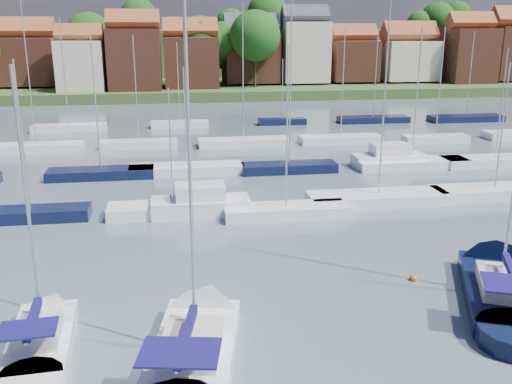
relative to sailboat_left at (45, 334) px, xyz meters
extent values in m
plane|color=#3E4D55|center=(12.88, 36.21, -0.37)|extent=(260.00, 260.00, 0.00)
cube|color=white|center=(0.06, -0.87, -0.12)|extent=(2.83, 6.01, 1.20)
cone|color=white|center=(-0.19, 2.79, -0.12)|extent=(2.63, 3.01, 2.44)
cube|color=beige|center=(0.09, -1.27, 0.83)|extent=(1.87, 2.55, 0.70)
cylinder|color=#B2B2B7|center=(0.03, -0.46, 5.91)|extent=(0.14, 0.14, 10.85)
cylinder|color=#B2B2B7|center=(0.14, -2.09, 1.68)|extent=(0.32, 3.25, 0.10)
cube|color=#141052|center=(0.14, -2.09, 1.83)|extent=(0.51, 3.11, 0.35)
cube|color=#141052|center=(0.21, -3.14, 1.98)|extent=(2.17, 1.60, 0.08)
cube|color=white|center=(6.27, -2.58, -0.12)|extent=(4.59, 8.20, 1.20)
cone|color=white|center=(7.15, 2.18, -0.12)|extent=(3.86, 4.29, 3.23)
cube|color=beige|center=(6.17, -3.11, 0.83)|extent=(2.81, 3.59, 0.70)
cylinder|color=#B2B2B7|center=(6.37, -2.05, 7.65)|extent=(0.14, 0.14, 14.34)
cylinder|color=#B2B2B7|center=(5.97, -4.16, 1.68)|extent=(0.88, 4.25, 0.10)
cube|color=#141052|center=(5.97, -4.16, 1.83)|extent=(1.04, 4.07, 0.35)
cube|color=#141052|center=(5.72, -5.54, 1.98)|extent=(3.05, 2.40, 0.08)
cube|color=black|center=(21.55, 0.64, -0.12)|extent=(6.49, 9.10, 1.20)
cone|color=black|center=(23.59, 5.48, -0.12)|extent=(4.81, 5.12, 3.50)
cube|color=beige|center=(21.33, 0.10, 0.83)|extent=(3.62, 4.18, 0.70)
sphere|color=#D85914|center=(18.19, 3.48, -0.37)|extent=(0.44, 0.44, 0.44)
sphere|color=beige|center=(6.60, 2.15, -0.37)|extent=(0.43, 0.43, 0.43)
cube|color=black|center=(-4.23, 16.75, -0.02)|extent=(8.01, 2.24, 1.00)
cylinder|color=#B2B2B7|center=(-4.23, 16.75, 5.56)|extent=(0.12, 0.12, 10.16)
cube|color=white|center=(5.61, 16.41, -0.02)|extent=(9.22, 2.58, 1.00)
cylinder|color=#B2B2B7|center=(5.61, 16.41, 4.57)|extent=(0.12, 0.12, 8.18)
cube|color=white|center=(13.51, 14.82, -0.02)|extent=(8.78, 2.46, 1.00)
cylinder|color=#B2B2B7|center=(13.51, 14.82, 6.01)|extent=(0.12, 0.12, 11.06)
cube|color=white|center=(21.11, 16.88, -0.02)|extent=(10.79, 3.02, 1.00)
cylinder|color=#B2B2B7|center=(21.11, 16.88, 7.92)|extent=(0.12, 0.12, 14.87)
cube|color=white|center=(30.86, 17.24, -0.02)|extent=(10.13, 2.84, 1.00)
cylinder|color=#B2B2B7|center=(30.86, 17.24, 5.28)|extent=(0.12, 0.12, 9.59)
cube|color=white|center=(7.57, 16.21, 0.13)|extent=(7.00, 2.60, 1.40)
cube|color=white|center=(7.57, 16.21, 1.23)|extent=(3.50, 2.20, 1.30)
cube|color=black|center=(-0.67, 27.85, -0.02)|extent=(9.30, 2.60, 1.00)
cylinder|color=#B2B2B7|center=(-0.67, 27.85, 6.22)|extent=(0.12, 0.12, 11.48)
cube|color=white|center=(6.94, 28.22, -0.02)|extent=(10.40, 2.91, 1.00)
cylinder|color=#B2B2B7|center=(6.94, 28.22, 4.87)|extent=(0.12, 0.12, 8.77)
cube|color=black|center=(16.36, 27.50, -0.02)|extent=(8.80, 2.46, 1.00)
cylinder|color=#B2B2B7|center=(16.36, 27.50, 7.65)|extent=(0.12, 0.12, 14.33)
cube|color=white|center=(28.28, 27.38, -0.02)|extent=(10.73, 3.00, 1.00)
cylinder|color=#B2B2B7|center=(28.28, 27.38, 6.55)|extent=(0.12, 0.12, 12.14)
cube|color=white|center=(36.70, 27.18, -0.02)|extent=(10.48, 2.93, 1.00)
cylinder|color=#B2B2B7|center=(36.70, 27.18, 5.62)|extent=(0.12, 0.12, 10.28)
cube|color=white|center=(26.34, 28.21, 0.13)|extent=(7.00, 2.60, 1.40)
cube|color=white|center=(26.34, 28.21, 1.23)|extent=(3.50, 2.20, 1.30)
cube|color=white|center=(-8.83, 40.42, -0.02)|extent=(9.71, 2.72, 1.00)
cylinder|color=#B2B2B7|center=(-8.83, 40.42, 7.92)|extent=(0.12, 0.12, 14.88)
cube|color=white|center=(2.04, 40.72, -0.02)|extent=(8.49, 2.38, 1.00)
cylinder|color=#B2B2B7|center=(2.04, 40.72, 6.14)|extent=(0.12, 0.12, 11.31)
cube|color=white|center=(13.67, 39.99, -0.02)|extent=(10.16, 2.85, 1.00)
cylinder|color=#B2B2B7|center=(13.67, 39.99, 7.78)|extent=(0.12, 0.12, 14.59)
cube|color=white|center=(25.05, 40.11, -0.02)|extent=(9.53, 2.67, 1.00)
cylinder|color=#B2B2B7|center=(25.05, 40.11, 6.44)|extent=(0.12, 0.12, 11.91)
cube|color=white|center=(36.04, 38.72, -0.02)|extent=(7.62, 2.13, 1.00)
cylinder|color=#B2B2B7|center=(36.04, 38.72, 6.55)|extent=(0.12, 0.12, 12.13)
cube|color=white|center=(-7.38, 52.77, -0.02)|extent=(9.24, 2.59, 1.00)
cylinder|color=#B2B2B7|center=(-7.38, 52.77, 7.07)|extent=(0.12, 0.12, 13.17)
cube|color=white|center=(6.80, 53.52, -0.02)|extent=(7.57, 2.12, 1.00)
cylinder|color=#B2B2B7|center=(6.80, 53.52, 5.60)|extent=(0.12, 0.12, 10.24)
cube|color=black|center=(20.76, 53.68, -0.02)|extent=(6.58, 1.84, 1.00)
cylinder|color=#B2B2B7|center=(20.76, 53.68, 4.49)|extent=(0.12, 0.12, 8.01)
cube|color=black|center=(33.82, 53.62, -0.02)|extent=(9.92, 2.78, 1.00)
cylinder|color=#B2B2B7|center=(33.82, 53.62, 5.94)|extent=(0.12, 0.12, 10.92)
cube|color=black|center=(47.16, 52.58, -0.02)|extent=(10.55, 2.95, 1.00)
cylinder|color=#B2B2B7|center=(47.16, 52.58, 6.24)|extent=(0.12, 0.12, 11.51)
cube|color=#3E5028|center=(12.88, 113.21, -0.07)|extent=(200.00, 70.00, 3.00)
cube|color=#3E5028|center=(12.88, 138.21, 4.63)|extent=(200.00, 60.00, 14.00)
cube|color=brown|center=(-20.77, 94.00, 6.20)|extent=(10.37, 9.97, 8.73)
cube|color=brown|center=(-20.77, 94.00, 11.83)|extent=(10.57, 5.13, 5.13)
cube|color=beige|center=(-9.86, 85.22, 5.71)|extent=(8.09, 8.80, 8.96)
cube|color=brown|center=(-9.86, 85.22, 11.18)|extent=(8.25, 4.00, 4.00)
cube|color=brown|center=(-0.47, 86.15, 6.72)|extent=(9.36, 10.17, 10.97)
cube|color=brown|center=(-0.47, 86.15, 13.35)|extent=(9.54, 4.63, 4.63)
cube|color=brown|center=(9.84, 87.86, 5.94)|extent=(9.90, 8.56, 9.42)
cube|color=brown|center=(9.84, 87.86, 11.87)|extent=(10.10, 4.90, 4.90)
cube|color=brown|center=(21.98, 92.86, 6.58)|extent=(10.59, 8.93, 9.49)
cube|color=#383A42|center=(21.98, 92.86, 12.62)|extent=(10.80, 5.24, 5.24)
cube|color=beige|center=(32.59, 92.01, 7.66)|extent=(9.01, 8.61, 11.65)
cube|color=#383A42|center=(32.59, 92.01, 14.58)|extent=(9.19, 4.46, 4.46)
cube|color=brown|center=(43.05, 93.21, 5.83)|extent=(9.10, 9.34, 8.00)
cube|color=brown|center=(43.05, 93.21, 10.95)|extent=(9.28, 4.50, 4.50)
cube|color=beige|center=(54.83, 92.80, 5.77)|extent=(10.86, 9.59, 7.88)
cube|color=brown|center=(54.83, 92.80, 11.04)|extent=(11.07, 5.37, 5.37)
cube|color=brown|center=(66.64, 90.13, 6.72)|extent=(9.18, 9.96, 10.97)
cube|color=brown|center=(66.64, 90.13, 13.33)|extent=(9.36, 4.54, 4.54)
cylinder|color=#382619|center=(69.65, 111.72, 8.15)|extent=(0.50, 0.50, 4.47)
sphere|color=#1F4D18|center=(69.65, 111.72, 14.21)|extent=(8.18, 8.18, 8.18)
cylinder|color=#382619|center=(16.34, 92.14, 3.46)|extent=(0.50, 0.50, 4.46)
sphere|color=#1F4D18|center=(16.34, 92.14, 9.51)|extent=(8.15, 8.15, 8.15)
cylinder|color=#382619|center=(28.10, 109.89, 8.21)|extent=(0.50, 0.50, 5.15)
sphere|color=#1F4D18|center=(28.10, 109.89, 15.19)|extent=(9.41, 9.41, 9.41)
cylinder|color=#382619|center=(-0.66, 112.53, 8.31)|extent=(0.50, 0.50, 4.56)
sphere|color=#1F4D18|center=(-0.66, 112.53, 14.50)|extent=(8.34, 8.34, 8.34)
cylinder|color=#382619|center=(-10.36, 101.46, 3.81)|extent=(0.50, 0.50, 5.15)
sphere|color=#1F4D18|center=(-10.36, 101.46, 10.80)|extent=(9.42, 9.42, 9.42)
cylinder|color=#382619|center=(-25.79, 103.53, 6.39)|extent=(0.50, 0.50, 3.42)
sphere|color=#1F4D18|center=(-25.79, 103.53, 11.04)|extent=(6.26, 6.26, 6.26)
cylinder|color=#382619|center=(26.64, 100.92, 3.12)|extent=(0.50, 0.50, 3.77)
sphere|color=#1F4D18|center=(26.64, 100.92, 8.23)|extent=(6.89, 6.89, 6.89)
cylinder|color=#382619|center=(21.93, 87.15, 3.84)|extent=(0.50, 0.50, 5.21)
sphere|color=#1F4D18|center=(21.93, 87.15, 10.92)|extent=(9.53, 9.53, 9.53)
cylinder|color=#382619|center=(74.81, 97.83, 2.72)|extent=(0.50, 0.50, 2.97)
sphere|color=#1F4D18|center=(74.81, 97.83, 6.76)|extent=(5.44, 5.44, 5.44)
cylinder|color=#382619|center=(11.73, 89.97, 3.65)|extent=(0.50, 0.50, 4.84)
sphere|color=#1F4D18|center=(11.73, 89.97, 10.22)|extent=(8.85, 8.85, 8.85)
cylinder|color=#382619|center=(65.56, 111.93, 7.80)|extent=(0.50, 0.50, 3.72)
sphere|color=#1F4D18|center=(65.56, 111.93, 12.84)|extent=(6.80, 6.80, 6.80)
cylinder|color=#382619|center=(66.93, 90.34, 3.26)|extent=(0.50, 0.50, 4.05)
sphere|color=#1F4D18|center=(66.93, 90.34, 8.75)|extent=(7.40, 7.40, 7.40)
cylinder|color=#382619|center=(19.71, 109.50, 7.54)|extent=(0.50, 0.50, 3.93)
sphere|color=#1F4D18|center=(19.71, 109.50, 12.88)|extent=(7.19, 7.19, 7.19)
cylinder|color=#382619|center=(43.53, 96.38, 3.15)|extent=(0.50, 0.50, 3.82)
sphere|color=#1F4D18|center=(43.53, 96.38, 8.33)|extent=(6.99, 6.99, 6.99)
cylinder|color=#382619|center=(-4.56, 89.34, 2.97)|extent=(0.50, 0.50, 3.48)
sphere|color=#1F4D18|center=(-4.56, 89.34, 7.70)|extent=(6.37, 6.37, 6.37)
cylinder|color=#382619|center=(70.39, 99.02, 2.73)|extent=(0.50, 0.50, 2.99)
sphere|color=#1F4D18|center=(70.39, 99.02, 6.78)|extent=(5.46, 5.46, 5.46)
cylinder|color=#382619|center=(16.49, 95.26, 2.86)|extent=(0.50, 0.50, 3.25)
sphere|color=#1F4D18|center=(16.49, 95.26, 7.26)|extent=(5.94, 5.94, 5.94)
cylinder|color=#382619|center=(9.83, 96.95, 2.73)|extent=(0.50, 0.50, 2.98)
sphere|color=#1F4D18|center=(9.83, 96.95, 6.78)|extent=(5.46, 5.46, 5.46)
cylinder|color=#382619|center=(77.54, 117.96, 8.99)|extent=(0.50, 0.50, 4.29)
sphere|color=#1F4D18|center=(77.54, 117.96, 14.81)|extent=(7.84, 7.84, 7.84)
camera|label=1|loc=(5.78, -22.85, 12.68)|focal=40.00mm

